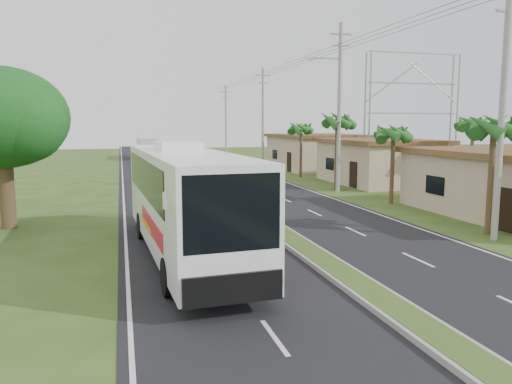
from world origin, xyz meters
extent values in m
plane|color=#314519|center=(0.00, 0.00, 0.00)|extent=(180.00, 180.00, 0.00)
cube|color=black|center=(0.00, 20.00, 0.01)|extent=(14.00, 160.00, 0.02)
cube|color=gray|center=(0.00, 20.00, 0.10)|extent=(1.20, 160.00, 0.17)
cube|color=#314519|center=(0.00, 20.00, 0.18)|extent=(0.95, 160.00, 0.02)
cube|color=silver|center=(-6.70, 20.00, 0.00)|extent=(0.12, 160.00, 0.01)
cube|color=silver|center=(6.70, 20.00, 0.00)|extent=(0.12, 160.00, 0.01)
cube|color=tan|center=(14.00, 22.00, 1.68)|extent=(7.00, 10.00, 3.35)
cube|color=#4F2C1C|center=(14.00, 22.00, 3.51)|extent=(7.60, 10.60, 0.32)
cube|color=tan|center=(14.00, 36.00, 1.75)|extent=(8.00, 11.00, 3.50)
cube|color=#4F2C1C|center=(14.00, 36.00, 3.66)|extent=(8.60, 11.60, 0.32)
cylinder|color=#473321|center=(9.00, 3.00, 2.50)|extent=(0.26, 0.26, 5.00)
cylinder|color=#473321|center=(9.40, 12.00, 2.30)|extent=(0.26, 0.26, 4.60)
cylinder|color=#473321|center=(8.80, 19.00, 2.70)|extent=(0.26, 0.26, 5.40)
cylinder|color=#473321|center=(9.30, 28.00, 2.40)|extent=(0.26, 0.26, 4.80)
cylinder|color=#473321|center=(17.50, 15.00, 2.60)|extent=(0.26, 0.26, 5.20)
cylinder|color=#473321|center=(-12.00, 10.00, 2.00)|extent=(0.70, 0.70, 4.00)
ellipsoid|color=#124517|center=(-12.00, 10.00, 5.20)|extent=(6.00, 6.00, 4.68)
sphere|color=#124517|center=(-10.80, 9.00, 4.90)|extent=(3.40, 3.40, 3.40)
cylinder|color=gray|center=(8.50, 2.00, 5.50)|extent=(0.28, 0.28, 11.00)
cube|color=gray|center=(8.50, 2.00, 9.40)|extent=(1.20, 0.10, 0.10)
cylinder|color=gray|center=(8.50, 18.00, 6.00)|extent=(0.28, 0.28, 12.00)
cube|color=gray|center=(8.50, 18.00, 11.20)|extent=(1.60, 0.12, 0.12)
cube|color=gray|center=(8.50, 18.00, 10.40)|extent=(1.20, 0.10, 0.10)
cube|color=gray|center=(7.30, 18.00, 9.50)|extent=(2.40, 0.10, 0.10)
cylinder|color=gray|center=(8.50, 38.00, 5.50)|extent=(0.28, 0.28, 11.00)
cube|color=gray|center=(8.50, 38.00, 10.20)|extent=(1.60, 0.12, 0.12)
cube|color=gray|center=(8.50, 38.00, 9.40)|extent=(1.20, 0.10, 0.10)
cylinder|color=gray|center=(8.50, 58.00, 5.25)|extent=(0.28, 0.28, 10.50)
cube|color=gray|center=(8.50, 58.00, 9.70)|extent=(1.60, 0.12, 0.12)
cube|color=gray|center=(8.50, 58.00, 8.90)|extent=(1.20, 0.10, 0.10)
cylinder|color=gray|center=(17.00, 29.50, 6.00)|extent=(0.18, 0.18, 12.00)
cylinder|color=gray|center=(27.00, 29.50, 6.00)|extent=(0.18, 0.18, 12.00)
cylinder|color=gray|center=(17.00, 30.50, 6.00)|extent=(0.18, 0.18, 12.00)
cylinder|color=gray|center=(27.00, 30.50, 6.00)|extent=(0.18, 0.18, 12.00)
cube|color=gray|center=(22.00, 30.00, 6.00)|extent=(10.00, 0.14, 0.14)
cube|color=gray|center=(22.00, 30.00, 9.00)|extent=(10.00, 0.14, 0.14)
cube|color=gray|center=(22.00, 30.00, 12.00)|extent=(10.00, 0.14, 0.14)
cube|color=white|center=(-4.58, 2.69, 2.20)|extent=(3.47, 13.20, 3.43)
cube|color=black|center=(-4.62, 3.35, 2.96)|extent=(3.37, 10.59, 1.37)
cube|color=black|center=(-4.21, -3.77, 2.75)|extent=(2.45, 0.28, 1.92)
cube|color=red|center=(-4.51, 1.39, 1.52)|extent=(3.09, 5.81, 0.60)
cube|color=orange|center=(-4.60, 3.02, 1.24)|extent=(2.95, 3.42, 0.27)
cube|color=white|center=(-4.66, 4.00, 4.07)|extent=(1.67, 2.70, 0.30)
cylinder|color=black|center=(-5.57, -1.51, 0.57)|extent=(0.41, 1.15, 1.13)
cylinder|color=black|center=(-3.12, -1.37, 0.57)|extent=(0.41, 1.15, 1.13)
cylinder|color=black|center=(-6.01, 6.10, 0.57)|extent=(0.41, 1.15, 1.13)
cylinder|color=black|center=(-3.55, 6.24, 0.57)|extent=(0.41, 1.15, 1.13)
cube|color=silver|center=(-3.21, 58.52, 1.57)|extent=(2.48, 10.36, 2.87)
cube|color=black|center=(-3.22, 58.97, 2.43)|extent=(2.47, 7.67, 0.98)
cube|color=#CA5114|center=(-3.19, 57.62, 1.02)|extent=(2.40, 4.98, 0.31)
cylinder|color=black|center=(-4.10, 54.24, 0.43)|extent=(0.29, 0.87, 0.86)
cylinder|color=black|center=(-2.13, 54.28, 0.43)|extent=(0.29, 0.87, 0.86)
cylinder|color=black|center=(-4.28, 62.31, 0.43)|extent=(0.29, 0.87, 0.86)
cylinder|color=black|center=(-2.31, 62.35, 0.43)|extent=(0.29, 0.87, 0.86)
imported|color=black|center=(-0.76, 6.68, 0.51)|extent=(1.74, 0.64, 1.03)
imported|color=maroon|center=(-0.76, 6.68, 1.49)|extent=(0.72, 0.51, 1.88)
camera|label=1|loc=(-6.77, -15.44, 4.89)|focal=35.00mm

